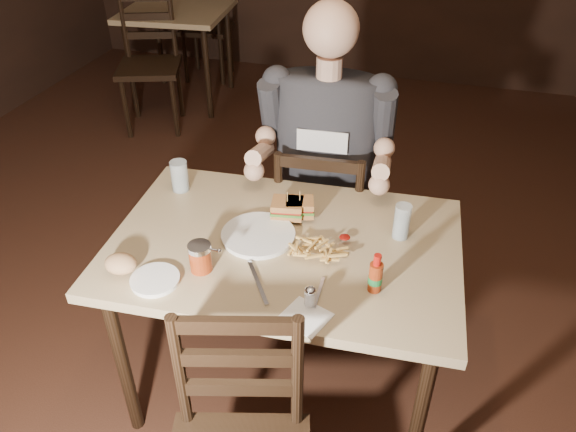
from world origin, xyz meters
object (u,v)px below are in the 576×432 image
(bg_table, at_px, (178,20))
(bg_chair_far, at_px, (206,28))
(chair_far, at_px, (323,222))
(side_plate, at_px, (155,281))
(dinner_plate, at_px, (258,236))
(main_table, at_px, (284,259))
(glass_right, at_px, (402,221))
(syrup_dispenser, at_px, (200,257))
(glass_left, at_px, (180,176))
(hot_sauce, at_px, (376,273))
(diner, at_px, (325,128))
(bg_chair_near, at_px, (149,67))

(bg_table, bearing_deg, bg_chair_far, 90.00)
(chair_far, distance_m, bg_chair_far, 3.13)
(side_plate, bearing_deg, dinner_plate, 52.15)
(chair_far, bearing_deg, main_table, 84.63)
(glass_right, distance_m, side_plate, 0.87)
(bg_table, distance_m, syrup_dispenser, 3.23)
(glass_left, distance_m, hot_sauce, 0.92)
(bg_chair_far, bearing_deg, dinner_plate, 109.56)
(diner, height_order, glass_left, diner)
(bg_chair_far, bearing_deg, glass_left, 104.85)
(diner, xyz_separation_m, hot_sauce, (0.32, -0.69, -0.12))
(chair_far, bearing_deg, hot_sauce, 109.90)
(hot_sauce, relative_size, side_plate, 0.91)
(glass_right, bearing_deg, side_plate, -147.73)
(bg_table, bearing_deg, diner, -51.61)
(bg_chair_near, bearing_deg, bg_chair_far, 70.97)
(chair_far, relative_size, dinner_plate, 3.50)
(chair_far, distance_m, dinner_plate, 0.68)
(glass_right, bearing_deg, bg_chair_far, 123.82)
(chair_far, relative_size, syrup_dispenser, 8.87)
(bg_table, xyz_separation_m, bg_chair_near, (0.00, -0.55, -0.20))
(dinner_plate, xyz_separation_m, side_plate, (-0.25, -0.32, -0.00))
(chair_far, bearing_deg, bg_chair_far, -61.10)
(chair_far, height_order, syrup_dispenser, chair_far)
(dinner_plate, bearing_deg, glass_left, 151.33)
(bg_chair_far, relative_size, syrup_dispenser, 8.98)
(syrup_dispenser, bearing_deg, main_table, 40.56)
(glass_left, height_order, syrup_dispenser, glass_left)
(diner, distance_m, glass_left, 0.62)
(dinner_plate, bearing_deg, bg_table, 120.51)
(hot_sauce, bearing_deg, bg_table, 125.45)
(diner, bearing_deg, bg_chair_near, 133.12)
(chair_far, xyz_separation_m, glass_right, (0.37, -0.44, 0.39))
(bg_chair_near, distance_m, hot_sauce, 3.06)
(main_table, distance_m, diner, 0.60)
(diner, distance_m, glass_right, 0.55)
(glass_right, height_order, syrup_dispenser, glass_right)
(main_table, xyz_separation_m, bg_chair_near, (-1.67, 2.12, -0.21))
(glass_right, xyz_separation_m, hot_sauce, (-0.05, -0.30, 0.00))
(bg_chair_far, bearing_deg, side_plate, 104.10)
(diner, bearing_deg, side_plate, -116.75)
(bg_chair_near, distance_m, side_plate, 2.79)
(bg_table, xyz_separation_m, chair_far, (1.69, -2.08, -0.23))
(main_table, relative_size, syrup_dispenser, 12.55)
(glass_left, distance_m, syrup_dispenser, 0.51)
(bg_table, bearing_deg, syrup_dispenser, -63.38)
(chair_far, height_order, diner, diner)
(bg_chair_near, distance_m, syrup_dispenser, 2.77)
(bg_chair_far, bearing_deg, glass_right, 117.34)
(dinner_plate, xyz_separation_m, glass_right, (0.49, 0.15, 0.06))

